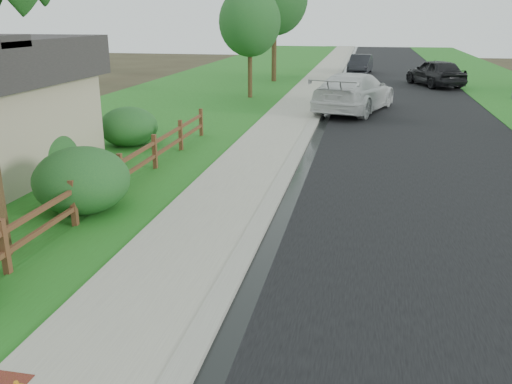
# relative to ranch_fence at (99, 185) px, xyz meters

# --- Properties ---
(road) EXTENTS (8.00, 90.00, 0.02)m
(road) POSITION_rel_ranch_fence_xyz_m (8.20, 28.60, -0.61)
(road) COLOR black
(road) RESTS_ON ground
(curb) EXTENTS (0.40, 90.00, 0.12)m
(curb) POSITION_rel_ranch_fence_xyz_m (4.00, 28.60, -0.56)
(curb) COLOR gray
(curb) RESTS_ON ground
(wet_gutter) EXTENTS (0.50, 90.00, 0.00)m
(wet_gutter) POSITION_rel_ranch_fence_xyz_m (4.35, 28.60, -0.60)
(wet_gutter) COLOR black
(wet_gutter) RESTS_ON road
(sidewalk) EXTENTS (2.20, 90.00, 0.10)m
(sidewalk) POSITION_rel_ranch_fence_xyz_m (2.70, 28.60, -0.57)
(sidewalk) COLOR gray
(sidewalk) RESTS_ON ground
(grass_strip) EXTENTS (1.60, 90.00, 0.06)m
(grass_strip) POSITION_rel_ranch_fence_xyz_m (0.80, 28.60, -0.59)
(grass_strip) COLOR #255B1A
(grass_strip) RESTS_ON ground
(lawn_near) EXTENTS (9.00, 90.00, 0.04)m
(lawn_near) POSITION_rel_ranch_fence_xyz_m (-4.40, 28.60, -0.60)
(lawn_near) COLOR #255B1A
(lawn_near) RESTS_ON ground
(verge_far) EXTENTS (6.00, 90.00, 0.04)m
(verge_far) POSITION_rel_ranch_fence_xyz_m (15.10, 28.60, -0.60)
(verge_far) COLOR #255B1A
(verge_far) RESTS_ON ground
(ranch_fence) EXTENTS (0.12, 16.92, 1.10)m
(ranch_fence) POSITION_rel_ranch_fence_xyz_m (0.00, 0.00, 0.00)
(ranch_fence) COLOR #522D1B
(ranch_fence) RESTS_ON ground
(white_suv) EXTENTS (4.33, 6.94, 1.87)m
(white_suv) POSITION_rel_ranch_fence_xyz_m (5.60, 15.36, 0.34)
(white_suv) COLOR silver
(white_suv) RESTS_ON road
(dark_car_mid) EXTENTS (3.83, 5.61, 1.77)m
(dark_car_mid) POSITION_rel_ranch_fence_xyz_m (10.58, 26.50, 0.29)
(dark_car_mid) COLOR black
(dark_car_mid) RESTS_ON road
(dark_car_far) EXTENTS (2.01, 4.62, 1.48)m
(dark_car_far) POSITION_rel_ranch_fence_xyz_m (5.60, 33.82, 0.14)
(dark_car_far) COLOR black
(dark_car_far) RESTS_ON road
(shrub_b) EXTENTS (2.50, 2.50, 1.58)m
(shrub_b) POSITION_rel_ranch_fence_xyz_m (-0.30, -0.23, 0.17)
(shrub_b) COLOR #1C4E23
(shrub_b) RESTS_ON ground
(shrub_c) EXTENTS (2.11, 2.11, 1.29)m
(shrub_c) POSITION_rel_ranch_fence_xyz_m (-2.90, 2.47, 0.03)
(shrub_c) COLOR #1C4E23
(shrub_c) RESTS_ON ground
(shrub_d) EXTENTS (2.21, 2.21, 1.41)m
(shrub_d) POSITION_rel_ranch_fence_xyz_m (-2.08, 6.42, 0.09)
(shrub_d) COLOR #1C4E23
(shrub_d) RESTS_ON ground
(tree_near_left) EXTENTS (3.39, 3.39, 6.01)m
(tree_near_left) POSITION_rel_ranch_fence_xyz_m (-0.30, 18.93, 3.52)
(tree_near_left) COLOR #341F15
(tree_near_left) RESTS_ON ground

